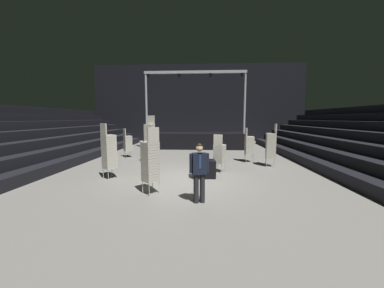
{
  "coord_description": "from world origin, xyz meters",
  "views": [
    {
      "loc": [
        0.7,
        -8.41,
        2.41
      ],
      "look_at": [
        0.23,
        0.13,
        1.4
      ],
      "focal_mm": 20.4,
      "sensor_mm": 36.0,
      "label": 1
    }
  ],
  "objects": [
    {
      "name": "bleacher_bank_left",
      "position": [
        -8.38,
        1.0,
        1.58
      ],
      "size": [
        5.25,
        24.0,
        3.15
      ],
      "rotation": [
        0.0,
        0.0,
        1.57
      ],
      "color": "black",
      "rests_on": "ground_plane"
    },
    {
      "name": "chair_stack_mid_left",
      "position": [
        -3.09,
        -0.0,
        1.11
      ],
      "size": [
        0.61,
        0.61,
        2.22
      ],
      "rotation": [
        0.0,
        0.0,
        5.65
      ],
      "color": "#B2B5BA",
      "rests_on": "ground_plane"
    },
    {
      "name": "stage_riser",
      "position": [
        -0.0,
        9.37,
        0.71
      ],
      "size": [
        7.96,
        2.65,
        5.93
      ],
      "color": "black",
      "rests_on": "ground_plane"
    },
    {
      "name": "man_with_tie",
      "position": [
        0.57,
        -2.38,
        0.97
      ],
      "size": [
        0.57,
        0.31,
        1.72
      ],
      "rotation": [
        0.0,
        0.0,
        3.36
      ],
      "color": "black",
      "rests_on": "ground_plane"
    },
    {
      "name": "ground_plane",
      "position": [
        0.0,
        0.0,
        -0.05
      ],
      "size": [
        22.0,
        30.0,
        0.1
      ],
      "primitive_type": "cube",
      "color": "slate"
    },
    {
      "name": "chair_stack_mid_right",
      "position": [
        -2.23,
        3.18,
        1.28
      ],
      "size": [
        0.55,
        0.55,
        2.56
      ],
      "rotation": [
        0.0,
        0.0,
        2.83
      ],
      "color": "#B2B5BA",
      "rests_on": "ground_plane"
    },
    {
      "name": "chair_stack_rear_left",
      "position": [
        4.05,
        2.61,
        1.07
      ],
      "size": [
        0.49,
        0.49,
        2.14
      ],
      "rotation": [
        0.0,
        0.0,
        1.44
      ],
      "color": "#B2B5BA",
      "rests_on": "ground_plane"
    },
    {
      "name": "equipment_road_case",
      "position": [
        0.71,
        0.32,
        0.36
      ],
      "size": [
        0.96,
        0.69,
        0.72
      ],
      "primitive_type": "cube",
      "rotation": [
        0.0,
        0.0,
        0.1
      ],
      "color": "black",
      "rests_on": "ground_plane"
    },
    {
      "name": "chair_stack_front_left",
      "position": [
        -4.01,
        4.74,
        0.9
      ],
      "size": [
        0.62,
        0.62,
        1.79
      ],
      "rotation": [
        0.0,
        0.0,
        5.37
      ],
      "color": "#B2B5BA",
      "rests_on": "ground_plane"
    },
    {
      "name": "chair_stack_rear_right",
      "position": [
        1.4,
        1.27,
        0.86
      ],
      "size": [
        0.59,
        0.59,
        1.71
      ],
      "rotation": [
        0.0,
        0.0,
        5.8
      ],
      "color": "#B2B5BA",
      "rests_on": "ground_plane"
    },
    {
      "name": "arena_end_wall",
      "position": [
        0.0,
        15.0,
        4.0
      ],
      "size": [
        22.0,
        0.3,
        8.0
      ],
      "primitive_type": "cube",
      "color": "black",
      "rests_on": "ground_plane"
    },
    {
      "name": "chair_stack_front_right",
      "position": [
        3.19,
        3.66,
        0.94
      ],
      "size": [
        0.45,
        0.45,
        1.88
      ],
      "rotation": [
        0.0,
        0.0,
        4.73
      ],
      "color": "#B2B5BA",
      "rests_on": "ground_plane"
    },
    {
      "name": "chair_stack_mid_centre",
      "position": [
        -1.0,
        -1.67,
        1.07
      ],
      "size": [
        0.62,
        0.62,
        2.14
      ],
      "rotation": [
        0.0,
        0.0,
        0.83
      ],
      "color": "#B2B5BA",
      "rests_on": "ground_plane"
    }
  ]
}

